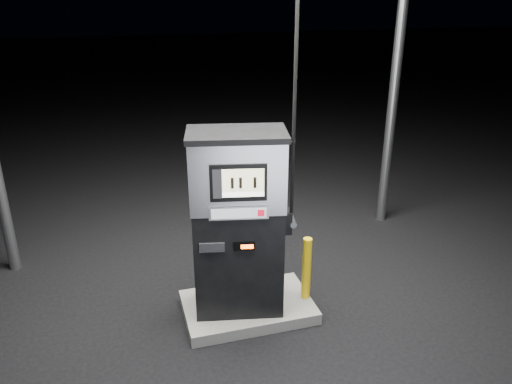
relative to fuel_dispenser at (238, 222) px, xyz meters
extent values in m
plane|color=black|center=(0.12, 0.04, -1.30)|extent=(80.00, 80.00, 0.00)
cube|color=#5E5E5A|center=(0.12, 0.04, -1.22)|extent=(1.60, 1.00, 0.15)
cylinder|color=gray|center=(3.12, 2.04, 0.95)|extent=(0.16, 0.16, 4.50)
cube|color=black|center=(0.00, 0.00, -0.47)|extent=(1.13, 0.79, 1.36)
cube|color=silver|center=(0.00, 0.00, 0.62)|extent=(1.16, 0.82, 0.82)
cube|color=black|center=(0.00, 0.00, 1.06)|extent=(1.21, 0.87, 0.07)
cube|color=black|center=(-0.07, -0.30, 0.61)|extent=(0.60, 0.16, 0.41)
cube|color=beige|center=(-0.02, -0.33, 0.64)|extent=(0.44, 0.09, 0.26)
cube|color=white|center=(-0.02, -0.33, 0.49)|extent=(0.44, 0.09, 0.05)
cube|color=silver|center=(-0.07, -0.30, 0.26)|extent=(0.65, 0.16, 0.15)
cube|color=#9DA0A5|center=(-0.07, -0.32, 0.26)|extent=(0.59, 0.13, 0.11)
cube|color=#A40A1E|center=(0.16, -0.37, 0.26)|extent=(0.08, 0.02, 0.08)
cube|color=black|center=(-0.01, -0.31, -0.15)|extent=(0.24, 0.07, 0.10)
cube|color=#FB4E0C|center=(0.01, -0.33, -0.15)|extent=(0.14, 0.03, 0.05)
cube|color=black|center=(-0.37, -0.24, -0.15)|extent=(0.28, 0.08, 0.11)
cube|color=black|center=(0.55, -0.11, -0.01)|extent=(0.15, 0.21, 0.27)
cylinder|color=gray|center=(0.62, -0.12, -0.01)|extent=(0.12, 0.25, 0.08)
cylinder|color=black|center=(0.59, -0.17, 1.81)|extent=(0.05, 0.05, 3.37)
cylinder|color=yellow|center=(-0.43, 0.23, -0.64)|extent=(0.16, 0.16, 1.01)
cylinder|color=yellow|center=(0.86, -0.05, -0.73)|extent=(0.12, 0.12, 0.84)
camera|label=1|loc=(-1.25, -5.06, 2.53)|focal=35.00mm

